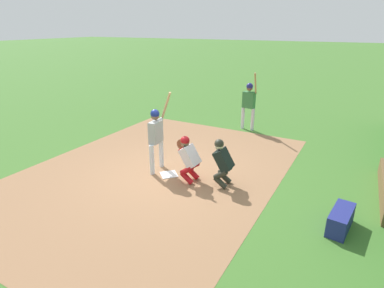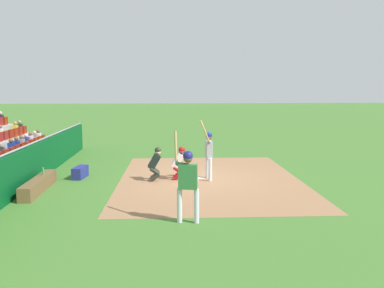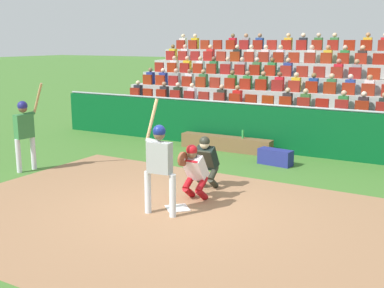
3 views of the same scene
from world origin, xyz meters
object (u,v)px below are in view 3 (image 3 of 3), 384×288
object	(u,v)px
water_bottle_on_bench	(243,134)
equipment_duffel_bag	(275,157)
home_plate_marker	(177,208)
home_plate_umpire	(206,160)
dugout_bench	(226,143)
on_deck_batter	(25,127)
batter_at_plate	(159,159)
catcher_crouching	(194,169)

from	to	relation	value
water_bottle_on_bench	equipment_duffel_bag	world-z (taller)	water_bottle_on_bench
home_plate_marker	home_plate_umpire	size ratio (longest dim) A/B	0.35
dugout_bench	on_deck_batter	xyz separation A→B (m)	(3.51, 4.72, 0.94)
home_plate_marker	equipment_duffel_bag	size ratio (longest dim) A/B	0.47
dugout_bench	equipment_duffel_bag	world-z (taller)	dugout_bench
home_plate_umpire	water_bottle_on_bench	xyz separation A→B (m)	(0.74, -3.83, -0.12)
dugout_bench	equipment_duffel_bag	distance (m)	2.17
home_plate_umpire	water_bottle_on_bench	size ratio (longest dim) A/B	4.95
home_plate_marker	batter_at_plate	size ratio (longest dim) A/B	0.20
catcher_crouching	dugout_bench	size ratio (longest dim) A/B	0.42
catcher_crouching	on_deck_batter	xyz separation A→B (m)	(4.98, 0.01, 0.45)
batter_at_plate	home_plate_umpire	world-z (taller)	batter_at_plate
batter_at_plate	on_deck_batter	size ratio (longest dim) A/B	0.98
home_plate_umpire	dugout_bench	distance (m)	4.07
home_plate_umpire	water_bottle_on_bench	bearing A→B (deg)	-79.02
batter_at_plate	dugout_bench	bearing A→B (deg)	-77.25
batter_at_plate	home_plate_umpire	distance (m)	2.02
home_plate_marker	dugout_bench	world-z (taller)	dugout_bench
dugout_bench	on_deck_batter	size ratio (longest dim) A/B	1.29
home_plate_marker	batter_at_plate	bearing A→B (deg)	74.47
batter_at_plate	catcher_crouching	xyz separation A→B (m)	(-0.15, -1.08, -0.42)
home_plate_marker	equipment_duffel_bag	distance (m)	4.42
batter_at_plate	on_deck_batter	xyz separation A→B (m)	(4.82, -1.07, 0.04)
on_deck_batter	home_plate_marker	bearing A→B (deg)	172.85
water_bottle_on_bench	equipment_duffel_bag	xyz separation A→B (m)	(-1.39, 0.96, -0.35)
batter_at_plate	home_plate_umpire	size ratio (longest dim) A/B	1.78
dugout_bench	on_deck_batter	bearing A→B (deg)	53.35
home_plate_umpire	dugout_bench	size ratio (longest dim) A/B	0.43
catcher_crouching	dugout_bench	bearing A→B (deg)	-72.74
dugout_bench	home_plate_umpire	bearing A→B (deg)	108.84
home_plate_marker	equipment_duffel_bag	xyz separation A→B (m)	(-0.51, -4.38, 0.20)
home_plate_marker	on_deck_batter	distance (m)	5.12
on_deck_batter	equipment_duffel_bag	bearing A→B (deg)	-145.44
batter_at_plate	water_bottle_on_bench	size ratio (longest dim) A/B	8.79
home_plate_marker	dugout_bench	size ratio (longest dim) A/B	0.15
home_plate_marker	home_plate_umpire	world-z (taller)	home_plate_umpire
home_plate_umpire	dugout_bench	bearing A→B (deg)	-71.16
home_plate_marker	batter_at_plate	distance (m)	1.20
batter_at_plate	equipment_duffel_bag	bearing A→B (deg)	-97.54
batter_at_plate	equipment_duffel_bag	size ratio (longest dim) A/B	2.40
catcher_crouching	on_deck_batter	size ratio (longest dim) A/B	0.55
home_plate_umpire	water_bottle_on_bench	distance (m)	3.90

